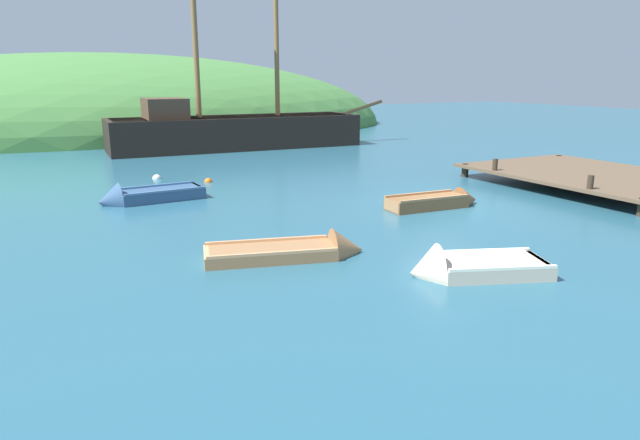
# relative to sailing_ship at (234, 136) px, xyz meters

# --- Properties ---
(ground_plane) EXTENTS (120.00, 120.00, 0.00)m
(ground_plane) POSITION_rel_sailing_ship_xyz_m (1.09, -17.77, -0.71)
(ground_plane) COLOR #285B70
(dock) EXTENTS (6.34, 8.52, 1.59)m
(dock) POSITION_rel_sailing_ship_xyz_m (8.15, -17.77, -0.26)
(dock) COLOR brown
(dock) RESTS_ON ground
(shore_hill) EXTENTS (48.02, 25.61, 11.79)m
(shore_hill) POSITION_rel_sailing_ship_xyz_m (-5.17, 15.68, -0.71)
(shore_hill) COLOR #477F3D
(shore_hill) RESTS_ON ground
(sailing_ship) EXTENTS (17.21, 4.28, 13.61)m
(sailing_ship) POSITION_rel_sailing_ship_xyz_m (0.00, 0.00, 0.00)
(sailing_ship) COLOR black
(sailing_ship) RESTS_ON ground
(rowboat_center) EXTENTS (3.32, 1.12, 0.90)m
(rowboat_center) POSITION_rel_sailing_ship_xyz_m (0.68, -17.87, -0.58)
(rowboat_center) COLOR brown
(rowboat_center) RESTS_ON ground
(rowboat_portside) EXTENTS (3.17, 2.22, 1.22)m
(rowboat_portside) POSITION_rel_sailing_ship_xyz_m (-2.95, -23.22, -0.62)
(rowboat_portside) COLOR beige
(rowboat_portside) RESTS_ON ground
(rowboat_near_dock) EXTENTS (3.88, 2.05, 1.10)m
(rowboat_near_dock) POSITION_rel_sailing_ship_xyz_m (-5.51, -20.47, -0.64)
(rowboat_near_dock) COLOR #9E7047
(rowboat_near_dock) RESTS_ON ground
(rowboat_far) EXTENTS (3.52, 1.41, 1.18)m
(rowboat_far) POSITION_rel_sailing_ship_xyz_m (-7.58, -12.61, -0.59)
(rowboat_far) COLOR #335175
(rowboat_far) RESTS_ON ground
(buoy_white) EXTENTS (0.36, 0.36, 0.36)m
(buoy_white) POSITION_rel_sailing_ship_xyz_m (-6.28, -8.35, -0.71)
(buoy_white) COLOR white
(buoy_white) RESTS_ON ground
(buoy_orange) EXTENTS (0.33, 0.33, 0.33)m
(buoy_orange) POSITION_rel_sailing_ship_xyz_m (-4.60, -10.05, -0.71)
(buoy_orange) COLOR orange
(buoy_orange) RESTS_ON ground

